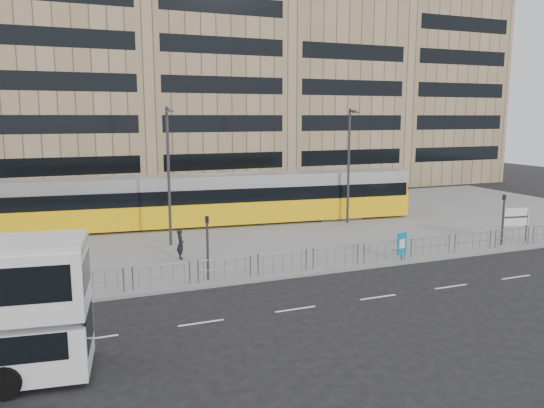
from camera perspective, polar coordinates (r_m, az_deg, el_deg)
name	(u,v)px	position (r m, az deg, el deg)	size (l,w,h in m)	color
ground	(299,277)	(26.62, 2.96, -7.85)	(120.00, 120.00, 0.00)	black
plaza	(229,229)	(37.49, -4.68, -2.64)	(64.00, 24.00, 0.15)	gray
kerb	(299,275)	(26.64, 2.91, -7.66)	(64.00, 0.25, 0.17)	gray
building_row	(180,68)	(58.86, -9.91, 14.18)	(70.40, 18.40, 31.20)	brown
pedestrian_barrier	(331,252)	(27.64, 6.33, -5.12)	(32.07, 0.07, 1.10)	gray
road_markings	(358,300)	(23.70, 9.28, -10.15)	(62.00, 0.12, 0.01)	white
tram	(208,200)	(38.26, -6.93, 0.44)	(30.82, 5.92, 3.62)	yellow
station_sign	(515,219)	(36.13, 24.71, -1.43)	(1.85, 0.36, 2.14)	#2D2D30
ad_panel	(402,244)	(29.76, 13.80, -4.20)	(0.77, 0.33, 1.50)	#2D2D30
pedestrian	(180,244)	(29.48, -9.82, -4.28)	(0.61, 0.40, 1.67)	black
traffic_light_west	(207,239)	(25.39, -6.97, -3.79)	(0.19, 0.22, 3.10)	#2D2D30
traffic_light_east	(503,213)	(34.92, 23.62, -0.89)	(0.20, 0.23, 3.10)	#2D2D30
lamp_post_west	(169,171)	(32.18, -11.05, 3.52)	(0.45, 1.04, 8.32)	#2D2D30
lamp_post_east	(349,161)	(38.67, 8.29, 4.55)	(0.45, 1.04, 8.30)	#2D2D30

